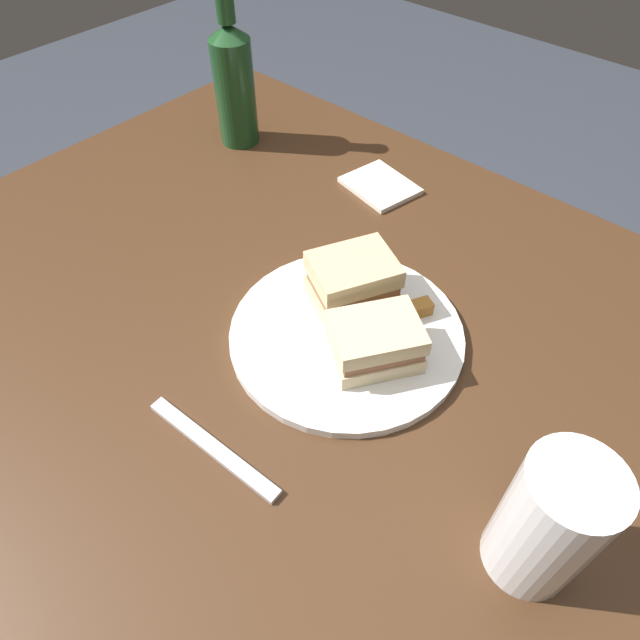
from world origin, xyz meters
The scene contains 13 objects.
ground_plane centered at (0.00, 0.00, 0.00)m, with size 6.00×6.00×0.00m, color #333842.
dining_table centered at (0.00, 0.00, 0.39)m, with size 1.20×0.97×0.78m, color #422816.
plate centered at (-0.05, -0.04, 0.78)m, with size 0.29×0.29×0.01m, color white.
sandwich_half_left centered at (-0.10, -0.03, 0.82)m, with size 0.12×0.13×0.06m.
sandwich_half_right centered at (-0.02, -0.08, 0.82)m, with size 0.12×0.13×0.07m.
potato_wedge_front centered at (-0.08, -0.06, 0.80)m, with size 0.05×0.02×0.01m, color gold.
potato_wedge_middle centered at (-0.09, -0.08, 0.80)m, with size 0.04×0.02×0.02m, color #B77F33.
potato_wedge_back centered at (-0.10, -0.12, 0.80)m, with size 0.05×0.02×0.02m, color #AD702D.
potato_wedge_left_edge centered at (-0.09, -0.05, 0.80)m, with size 0.04×0.02×0.02m, color gold.
pint_glass centered at (-0.35, 0.05, 0.84)m, with size 0.08×0.08×0.15m.
cider_bottle centered at (0.39, -0.27, 0.88)m, with size 0.07×0.07×0.26m.
napkin centered at (0.11, -0.32, 0.78)m, with size 0.11×0.09×0.01m, color silver.
fork centered at (-0.05, 0.17, 0.78)m, with size 0.18×0.02×0.01m, color silver.
Camera 1 is at (-0.33, 0.32, 1.31)m, focal length 31.36 mm.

